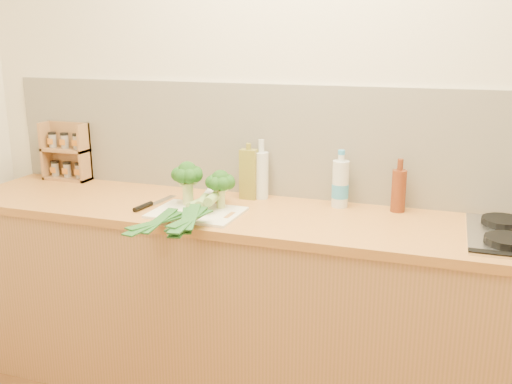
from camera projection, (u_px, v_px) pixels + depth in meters
The scene contains 14 objects.
room_shell at pixel (307, 143), 2.68m from camera, with size 3.50×3.50×3.50m.
counter at pixel (288, 309), 2.61m from camera, with size 3.20×0.62×0.90m.
chopping_board at pixel (197, 213), 2.51m from camera, with size 0.38×0.28×0.01m, color silver.
broccoli_left at pixel (187, 175), 2.58m from camera, with size 0.14×0.15×0.20m.
broccoli_right at pixel (221, 182), 2.53m from camera, with size 0.13×0.14×0.17m.
leek_front at pixel (190, 207), 2.49m from camera, with size 0.17×0.69×0.04m.
leek_mid at pixel (198, 207), 2.43m from camera, with size 0.19×0.65×0.04m.
leek_back at pixel (208, 202), 2.44m from camera, with size 0.14×0.69×0.04m.
chefs_knife at pixel (148, 205), 2.61m from camera, with size 0.07×0.31×0.02m.
spice_rack at pixel (68, 155), 3.09m from camera, with size 0.26×0.10×0.31m.
oil_tin at pixel (249, 174), 2.71m from camera, with size 0.08×0.05×0.27m.
glass_bottle at pixel (261, 174), 2.73m from camera, with size 0.07×0.07×0.29m.
amber_bottle at pixel (399, 190), 2.52m from camera, with size 0.06×0.06×0.24m.
water_bottle at pixel (340, 185), 2.59m from camera, with size 0.08×0.08×0.24m.
Camera 1 is at (0.63, -1.10, 1.65)m, focal length 40.00 mm.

